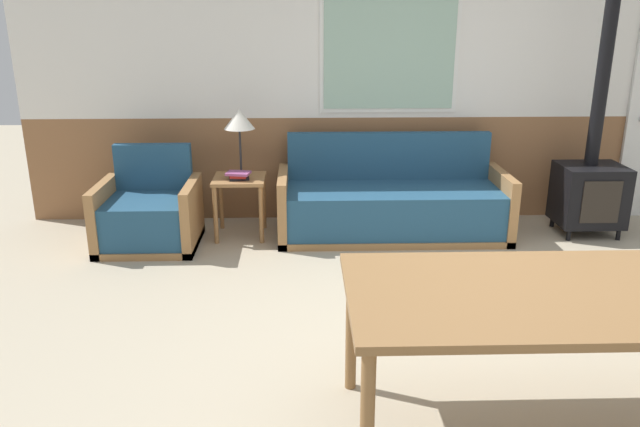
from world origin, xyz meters
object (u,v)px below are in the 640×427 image
dining_table (581,302)px  wood_stove (591,178)px  armchair (149,216)px  couch (392,206)px  table_lamp (239,121)px  side_table (240,189)px

dining_table → wood_stove: (1.35, 2.85, -0.17)m
armchair → wood_stove: size_ratio=0.36×
couch → wood_stove: wood_stove is taller
couch → table_lamp: size_ratio=3.44×
armchair → dining_table: bearing=-59.4°
side_table → table_lamp: bearing=81.2°
couch → armchair: size_ratio=2.45×
couch → side_table: bearing=179.6°
armchair → table_lamp: 1.15m
wood_stove → side_table: bearing=179.5°
side_table → table_lamp: 0.61m
table_lamp → wood_stove: (3.17, -0.11, -0.52)m
side_table → armchair: bearing=-164.2°
side_table → table_lamp: size_ratio=0.92×
armchair → wood_stove: (3.96, 0.19, 0.27)m
table_lamp → side_table: bearing=-98.8°
armchair → table_lamp: bearing=7.0°
dining_table → table_lamp: bearing=121.7°
side_table → couch: bearing=-0.4°
dining_table → wood_stove: 3.16m
armchair → dining_table: armchair is taller
table_lamp → dining_table: size_ratio=0.28×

